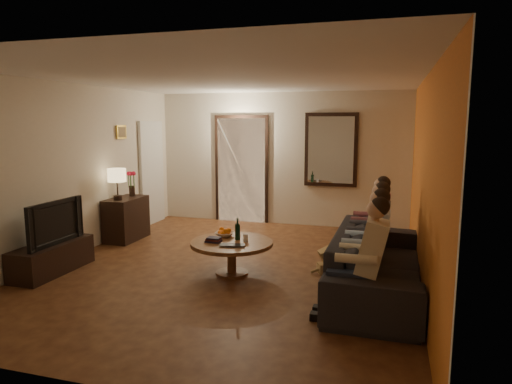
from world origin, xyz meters
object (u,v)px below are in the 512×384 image
(laptop, at_px, (232,246))
(person_b, at_px, (368,250))
(tv, at_px, (50,222))
(person_c, at_px, (371,237))
(sofa, at_px, (377,262))
(wine_bottle, at_px, (238,229))
(coffee_table, at_px, (232,258))
(table_lamp, at_px, (117,184))
(dog, at_px, (337,253))
(bowl, at_px, (225,234))
(person_d, at_px, (373,227))
(dresser, at_px, (126,219))
(tv_stand, at_px, (52,258))
(person_a, at_px, (365,266))

(laptop, bearing_deg, person_b, -17.90)
(tv, xyz_separation_m, person_c, (4.15, 0.79, -0.10))
(sofa, relative_size, wine_bottle, 8.19)
(coffee_table, distance_m, laptop, 0.38)
(table_lamp, xyz_separation_m, tv, (0.00, -1.61, -0.30))
(dog, relative_size, bowl, 2.16)
(coffee_table, height_order, wine_bottle, wine_bottle)
(sofa, xyz_separation_m, person_c, (-0.10, 0.30, 0.23))
(person_d, bearing_deg, dresser, 174.05)
(tv, height_order, person_b, person_b)
(tv_stand, bearing_deg, person_a, -5.60)
(sofa, bearing_deg, person_a, 174.70)
(dresser, xyz_separation_m, tv_stand, (0.00, -1.83, -0.16))
(dresser, relative_size, tv, 0.81)
(dresser, xyz_separation_m, person_a, (4.15, -2.23, 0.23))
(dresser, height_order, person_c, person_c)
(dresser, distance_m, dog, 3.78)
(person_b, bearing_deg, wine_bottle, 162.88)
(person_b, xyz_separation_m, person_d, (0.00, 1.20, 0.00))
(table_lamp, bearing_deg, tv, -90.00)
(coffee_table, xyz_separation_m, bowl, (-0.18, 0.22, 0.26))
(dresser, distance_m, person_c, 4.28)
(tv_stand, distance_m, dog, 3.86)
(person_a, xyz_separation_m, person_c, (0.00, 1.20, 0.00))
(wine_bottle, xyz_separation_m, laptop, (0.05, -0.38, -0.14))
(coffee_table, bearing_deg, laptop, -70.35)
(tv, distance_m, person_d, 4.38)
(person_b, relative_size, coffee_table, 1.09)
(person_d, relative_size, bowl, 4.63)
(person_a, xyz_separation_m, coffee_table, (-1.79, 1.04, -0.38))
(person_d, bearing_deg, bowl, -164.52)
(table_lamp, distance_m, person_d, 4.17)
(person_c, bearing_deg, tv_stand, -169.18)
(person_b, xyz_separation_m, wine_bottle, (-1.74, 0.54, 0.01))
(table_lamp, xyz_separation_m, bowl, (2.18, -0.76, -0.52))
(person_b, bearing_deg, tv_stand, -177.34)
(sofa, height_order, person_c, person_c)
(dresser, height_order, sofa, sofa)
(person_d, distance_m, laptop, 1.99)
(tv_stand, xyz_separation_m, laptop, (2.46, 0.35, 0.26))
(sofa, distance_m, laptop, 1.80)
(person_b, bearing_deg, sofa, 71.57)
(wine_bottle, bearing_deg, bowl, 152.45)
(tv_stand, distance_m, laptop, 2.50)
(person_b, distance_m, laptop, 1.70)
(person_c, bearing_deg, person_a, -90.00)
(dresser, bearing_deg, person_d, -5.95)
(tv_stand, relative_size, person_a, 1.01)
(person_b, height_order, person_d, same)
(table_lamp, bearing_deg, coffee_table, -22.49)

